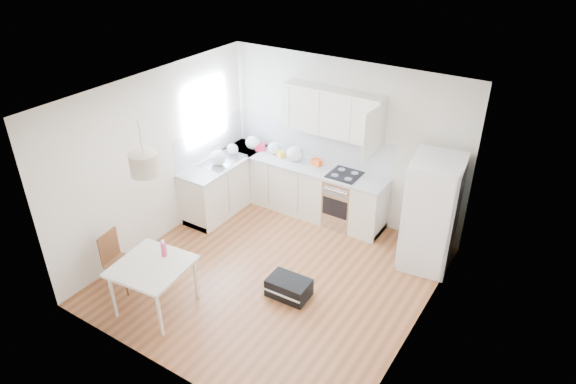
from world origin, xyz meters
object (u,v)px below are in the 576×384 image
object	(u,v)px
dining_table	(152,269)
dining_chair	(122,262)
refrigerator	(432,213)
gym_bag	(289,288)

from	to	relation	value
dining_table	dining_chair	world-z (taller)	dining_chair
dining_table	refrigerator	bearing A→B (deg)	41.51
refrigerator	dining_chair	distance (m)	4.45
refrigerator	dining_chair	bearing A→B (deg)	-147.66
refrigerator	dining_table	distance (m)	3.98
gym_bag	dining_chair	bearing A→B (deg)	-154.39
gym_bag	refrigerator	bearing A→B (deg)	51.39
refrigerator	gym_bag	world-z (taller)	refrigerator
dining_chair	gym_bag	xyz separation A→B (m)	(2.06, 1.07, -0.29)
refrigerator	dining_chair	xyz separation A→B (m)	(-3.39, -2.85, -0.42)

